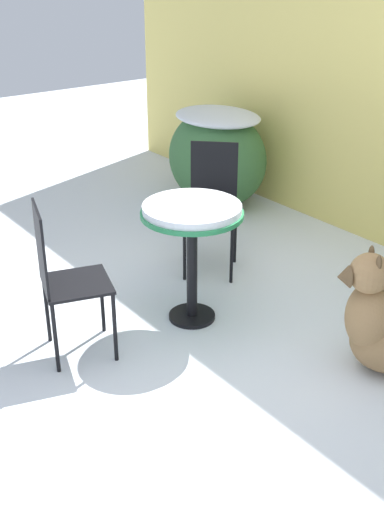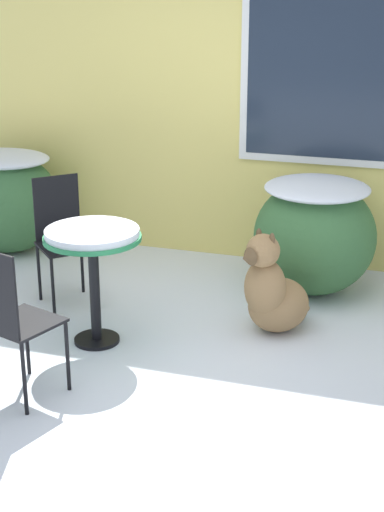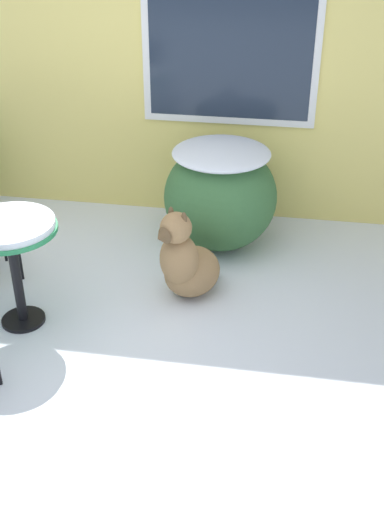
% 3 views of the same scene
% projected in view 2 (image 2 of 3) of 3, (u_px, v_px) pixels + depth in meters
% --- Properties ---
extents(ground_plane, '(16.00, 16.00, 0.00)m').
position_uv_depth(ground_plane, '(163.00, 368.00, 4.98)').
color(ground_plane, silver).
extents(house_wall, '(8.00, 0.10, 2.93)m').
position_uv_depth(house_wall, '(257.00, 87.00, 6.43)').
color(house_wall, '#E5D16B').
rests_on(house_wall, ground_plane).
extents(shrub_left, '(1.03, 0.82, 0.91)m').
position_uv_depth(shrub_left, '(4.00, 198.00, 6.92)').
color(shrub_left, '#386638').
rests_on(shrub_left, ground_plane).
extents(shrub_middle, '(0.94, 0.95, 0.90)m').
position_uv_depth(shrub_middle, '(315.00, 233.00, 6.02)').
color(shrub_middle, '#386638').
rests_on(shrub_middle, ground_plane).
extents(patio_table, '(0.64, 0.64, 0.80)m').
position_uv_depth(patio_table, '(93.00, 248.00, 5.11)').
color(patio_table, black).
rests_on(patio_table, ground_plane).
extents(patio_chair_near_table, '(0.54, 0.54, 0.96)m').
position_uv_depth(patio_chair_near_table, '(63.00, 235.00, 5.83)').
color(patio_chair_near_table, black).
rests_on(patio_chair_near_table, ground_plane).
extents(patio_chair_far_side, '(0.48, 0.48, 0.96)m').
position_uv_depth(patio_chair_far_side, '(12.00, 317.00, 4.45)').
color(patio_chair_far_side, black).
rests_on(patio_chair_far_side, ground_plane).
extents(dog, '(0.58, 0.62, 0.76)m').
position_uv_depth(dog, '(273.00, 294.00, 5.39)').
color(dog, '#937047').
rests_on(dog, ground_plane).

